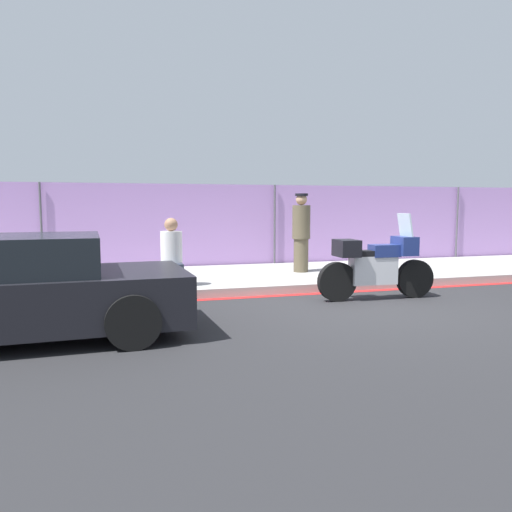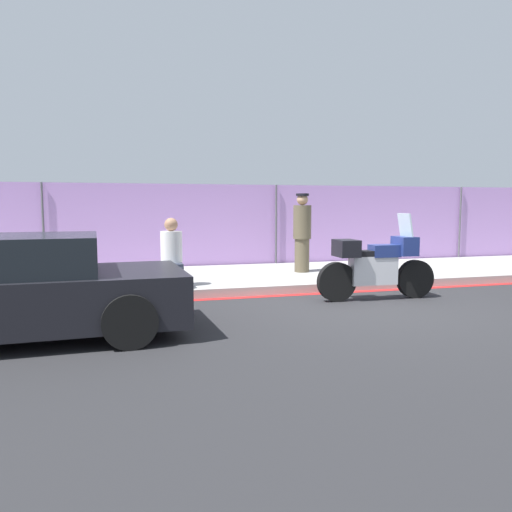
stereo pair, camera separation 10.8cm
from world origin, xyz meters
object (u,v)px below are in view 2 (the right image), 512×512
Objects in this scene: officer_standing at (302,232)px; person_seated_on_curb at (172,249)px; motorcycle at (376,265)px; parked_car_left_down_street at (20,289)px.

officer_standing is 3.38m from person_seated_on_curb.
motorcycle is 1.74× the size of person_seated_on_curb.
parked_car_left_down_street is at bearing -144.14° from officer_standing.
motorcycle is 1.25× the size of officer_standing.
parked_car_left_down_street is at bearing -131.21° from person_seated_on_curb.
officer_standing reaches higher than parked_car_left_down_street.
officer_standing is 0.44× the size of parked_car_left_down_street.
motorcycle is at bearing -82.04° from officer_standing.
person_seated_on_curb is at bearing -156.93° from officer_standing.
motorcycle is 2.77m from officer_standing.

